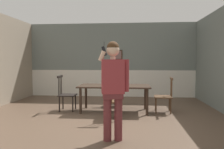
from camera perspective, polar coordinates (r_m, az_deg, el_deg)
The scene contains 8 objects.
ground_plane at distance 5.33m, azimuth -3.86°, elevation -11.64°, with size 8.09×8.09×0.00m, color brown.
room_back_partition at distance 8.80m, azimuth -0.14°, elevation 3.34°, with size 6.54×0.17×2.86m.
dining_table at distance 6.16m, azimuth 0.62°, elevation -3.49°, with size 1.94×0.93×0.72m.
chair_near_window at distance 7.02m, azimuth 1.12°, elevation -3.93°, with size 0.45×0.45×1.04m.
chair_by_doorway at distance 6.43m, azimuth -11.59°, elevation -4.86°, with size 0.48×0.48×0.99m.
chair_at_table_head at distance 5.35m, azimuth -0.03°, elevation -6.51°, with size 0.44×0.44×1.00m.
chair_opposite_corner at distance 6.23m, azimuth 13.23°, elevation -5.26°, with size 0.50×0.50×0.95m.
person_figure at distance 3.86m, azimuth 0.33°, elevation -2.43°, with size 0.53×0.28×1.72m.
Camera 1 is at (0.81, -5.09, 1.38)m, focal length 35.91 mm.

